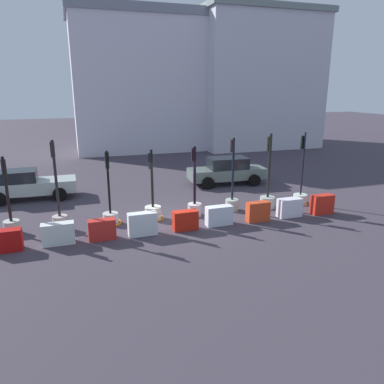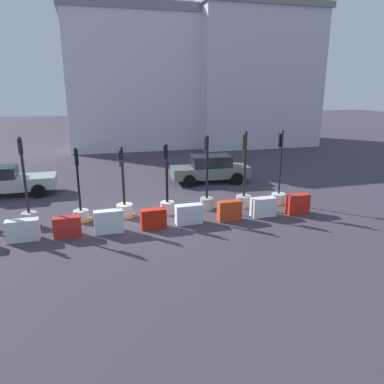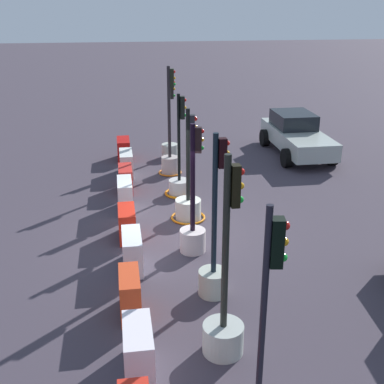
% 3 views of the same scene
% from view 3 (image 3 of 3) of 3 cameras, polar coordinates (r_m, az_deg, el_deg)
% --- Properties ---
extents(ground_plane, '(120.00, 120.00, 0.00)m').
position_cam_3_polar(ground_plane, '(12.77, -1.83, -4.86)').
color(ground_plane, '#3E3641').
extents(traffic_light_0, '(0.61, 0.61, 3.07)m').
position_cam_3_polar(traffic_light_0, '(18.70, -2.57, 5.82)').
color(traffic_light_0, '#B2B8AE').
rests_on(traffic_light_0, ground_plane).
extents(traffic_light_1, '(0.80, 0.80, 3.64)m').
position_cam_3_polar(traffic_light_1, '(16.97, -2.55, 4.14)').
color(traffic_light_1, '#B6A6A1').
rests_on(traffic_light_1, ground_plane).
extents(traffic_light_2, '(0.92, 0.92, 3.10)m').
position_cam_3_polar(traffic_light_2, '(15.15, -1.45, 1.28)').
color(traffic_light_2, beige).
rests_on(traffic_light_2, ground_plane).
extents(traffic_light_3, '(0.95, 0.95, 3.06)m').
position_cam_3_polar(traffic_light_3, '(13.45, -0.42, -1.19)').
color(traffic_light_3, silver).
rests_on(traffic_light_3, ground_plane).
extents(traffic_light_4, '(0.62, 0.62, 3.12)m').
position_cam_3_polar(traffic_light_4, '(11.68, 0.11, -4.09)').
color(traffic_light_4, beige).
rests_on(traffic_light_4, ground_plane).
extents(traffic_light_5, '(0.61, 0.61, 3.39)m').
position_cam_3_polar(traffic_light_5, '(10.04, 2.55, -8.45)').
color(traffic_light_5, '#A9B2A3').
rests_on(traffic_light_5, ground_plane).
extents(traffic_light_6, '(0.70, 0.70, 3.54)m').
position_cam_3_polar(traffic_light_6, '(8.56, 3.72, -14.47)').
color(traffic_light_6, '#ABB3AB').
rests_on(traffic_light_6, ground_plane).
extents(construction_barrier_0, '(1.09, 0.48, 0.79)m').
position_cam_3_polar(construction_barrier_0, '(18.66, -7.90, 4.88)').
color(construction_barrier_0, '#B00F0D').
rests_on(construction_barrier_0, ground_plane).
extents(construction_barrier_1, '(1.16, 0.45, 0.81)m').
position_cam_3_polar(construction_barrier_1, '(17.00, -7.58, 3.27)').
color(construction_barrier_1, silver).
rests_on(construction_barrier_1, ground_plane).
extents(construction_barrier_2, '(1.01, 0.43, 0.79)m').
position_cam_3_polar(construction_barrier_2, '(15.53, -7.67, 1.45)').
color(construction_barrier_2, red).
rests_on(construction_barrier_2, ground_plane).
extents(construction_barrier_3, '(1.12, 0.42, 0.91)m').
position_cam_3_polar(construction_barrier_3, '(14.08, -7.72, -0.45)').
color(construction_barrier_3, white).
rests_on(construction_barrier_3, ground_plane).
extents(construction_barrier_4, '(1.00, 0.43, 0.79)m').
position_cam_3_polar(construction_barrier_4, '(12.50, -7.50, -3.64)').
color(construction_barrier_4, red).
rests_on(construction_barrier_4, ground_plane).
extents(construction_barrier_5, '(1.12, 0.44, 0.81)m').
position_cam_3_polar(construction_barrier_5, '(11.16, -6.91, -6.80)').
color(construction_barrier_5, silver).
rests_on(construction_barrier_5, ground_plane).
extents(construction_barrier_6, '(1.00, 0.40, 0.85)m').
position_cam_3_polar(construction_barrier_6, '(9.64, -7.17, -11.64)').
color(construction_barrier_6, red).
rests_on(construction_barrier_6, ground_plane).
extents(construction_barrier_7, '(1.08, 0.48, 0.83)m').
position_cam_3_polar(construction_barrier_7, '(8.34, -6.21, -17.69)').
color(construction_barrier_7, white).
rests_on(construction_barrier_7, ground_plane).
extents(car_silver_hatchback, '(4.49, 2.03, 1.53)m').
position_cam_3_polar(car_silver_hatchback, '(19.54, 11.94, 6.49)').
color(car_silver_hatchback, '#ACB7AF').
rests_on(car_silver_hatchback, ground_plane).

